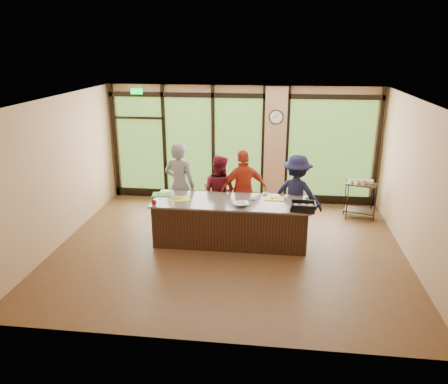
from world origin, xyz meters
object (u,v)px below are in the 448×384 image
(island_base, at_px, (231,222))
(bar_cart, at_px, (360,195))
(cook_right, at_px, (296,195))
(flower_stand, at_px, (180,197))
(roasting_pan, at_px, (303,208))
(cook_left, at_px, (180,185))

(island_base, bearing_deg, bar_cart, 30.79)
(island_base, bearing_deg, cook_right, 27.16)
(island_base, xyz_separation_m, bar_cart, (2.91, 1.73, 0.13))
(island_base, relative_size, flower_stand, 4.03)
(flower_stand, xyz_separation_m, bar_cart, (4.34, 0.15, 0.19))
(island_base, distance_m, bar_cart, 3.39)
(roasting_pan, height_order, bar_cart, roasting_pan)
(cook_left, height_order, bar_cart, cook_left)
(cook_left, xyz_separation_m, bar_cart, (4.14, 0.98, -0.41))
(cook_right, relative_size, roasting_pan, 3.76)
(cook_left, bearing_deg, bar_cart, -153.22)
(cook_right, relative_size, bar_cart, 1.84)
(cook_right, relative_size, flower_stand, 2.27)
(island_base, distance_m, roasting_pan, 1.58)
(cook_right, xyz_separation_m, flower_stand, (-2.79, 0.88, -0.49))
(cook_left, relative_size, cook_right, 1.11)
(island_base, bearing_deg, flower_stand, 132.25)
(cook_left, bearing_deg, island_base, 162.10)
(cook_left, relative_size, roasting_pan, 4.18)
(island_base, relative_size, cook_left, 1.59)
(cook_left, distance_m, cook_right, 2.59)
(island_base, distance_m, cook_right, 1.58)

